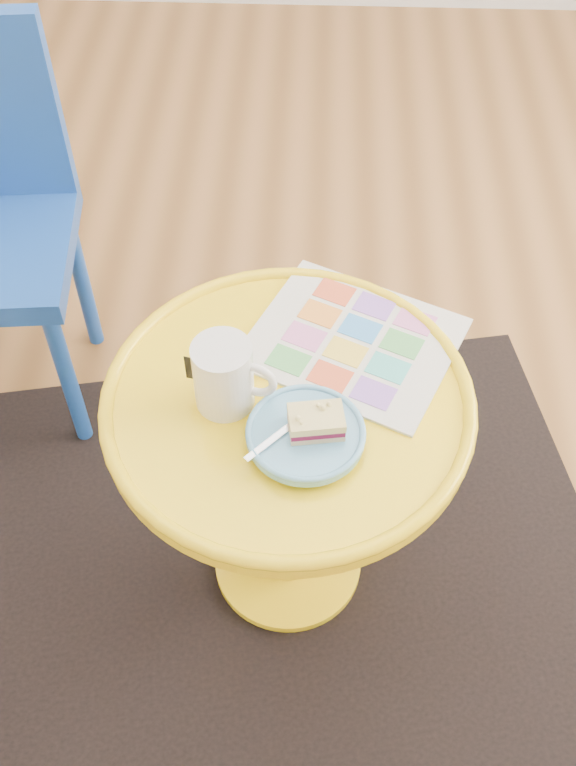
{
  "coord_description": "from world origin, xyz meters",
  "views": [
    {
      "loc": [
        0.27,
        -1.21,
        1.6
      ],
      "look_at": [
        0.24,
        -0.38,
        0.6
      ],
      "focal_mm": 40.0,
      "sensor_mm": 36.0,
      "label": 1
    }
  ],
  "objects_px": {
    "side_table": "(288,456)",
    "mug": "(225,374)",
    "newspaper": "(353,341)",
    "plate": "(306,435)"
  },
  "relations": [
    {
      "from": "side_table",
      "to": "newspaper",
      "type": "height_order",
      "value": "newspaper"
    },
    {
      "from": "newspaper",
      "to": "plate",
      "type": "xyz_separation_m",
      "value": [
        -0.07,
        -0.2,
        0.02
      ]
    },
    {
      "from": "newspaper",
      "to": "mug",
      "type": "bearing_deg",
      "value": -121.68
    },
    {
      "from": "side_table",
      "to": "mug",
      "type": "xyz_separation_m",
      "value": [
        -0.09,
        -0.01,
        0.22
      ]
    },
    {
      "from": "newspaper",
      "to": "plate",
      "type": "bearing_deg",
      "value": -84.7
    },
    {
      "from": "side_table",
      "to": "newspaper",
      "type": "bearing_deg",
      "value": 50.43
    },
    {
      "from": "side_table",
      "to": "mug",
      "type": "relative_size",
      "value": 4.49
    },
    {
      "from": "side_table",
      "to": "mug",
      "type": "distance_m",
      "value": 0.24
    },
    {
      "from": "mug",
      "to": "plate",
      "type": "xyz_separation_m",
      "value": [
        0.12,
        -0.07,
        -0.05
      ]
    },
    {
      "from": "side_table",
      "to": "plate",
      "type": "relative_size",
      "value": 3.29
    }
  ]
}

